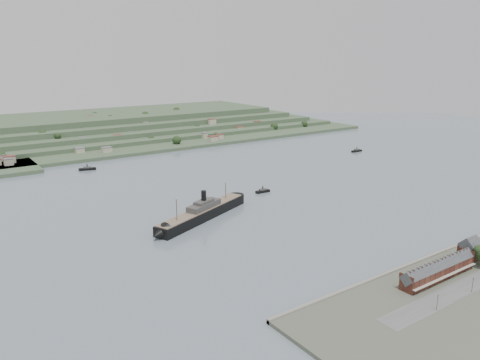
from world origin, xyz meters
TOP-DOWN VIEW (x-y plane):
  - ground at (0.00, 0.00)m, footprint 1400.00×1400.00m
  - terrace_row at (-10.00, -168.02)m, footprint 55.60×9.80m
  - gabled_building at (27.50, -164.00)m, footprint 10.40×10.18m
  - far_peninsula at (27.91, 393.10)m, footprint 760.00×309.00m
  - steamship at (-64.64, -11.08)m, footprint 100.35×50.93m
  - tugboat at (16.52, 19.22)m, footprint 13.78×4.47m
  - ferry_west at (-84.36, 192.52)m, footprint 18.39×9.46m
  - ferry_east at (225.78, 96.63)m, footprint 15.92×4.71m

SIDE VIEW (x-z plane):
  - ground at x=0.00m, z-range 0.00..0.00m
  - ferry_east at x=225.78m, z-range -1.54..4.40m
  - tugboat at x=16.52m, z-range -1.56..4.54m
  - ferry_west at x=-84.36m, z-range -1.72..4.92m
  - steamship at x=-64.64m, z-range -8.02..17.41m
  - terrace_row at x=-10.00m, z-range 1.30..12.38m
  - gabled_building at x=27.50m, z-range 1.14..15.23m
  - far_peninsula at x=27.91m, z-range -3.12..26.88m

